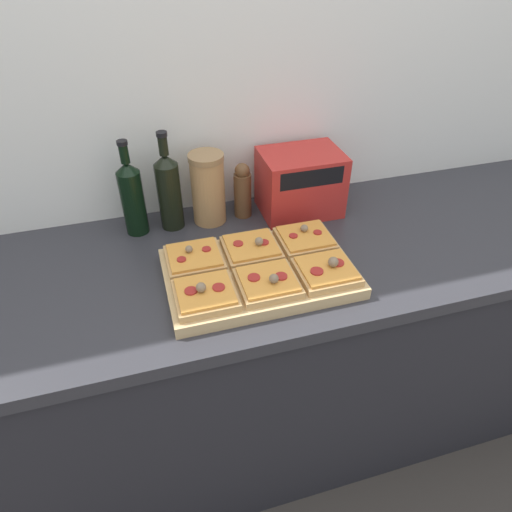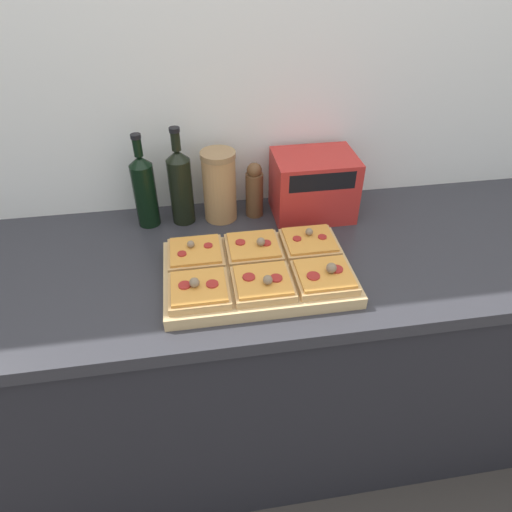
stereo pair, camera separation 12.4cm
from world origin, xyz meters
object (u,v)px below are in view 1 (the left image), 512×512
Objects in this scene: grain_jar_tall at (208,188)px; pepper_mill at (243,191)px; olive_oil_bottle at (132,197)px; toaster_oven at (300,182)px; cutting_board at (259,273)px; wine_bottle at (169,190)px.

pepper_mill is at bearing 0.00° from grain_jar_tall.
olive_oil_bottle reaches higher than toaster_oven.
toaster_oven is (0.53, -0.02, -0.02)m from olive_oil_bottle.
grain_jar_tall is 1.24× the size of pepper_mill.
grain_jar_tall is 0.82× the size of toaster_oven.
cutting_board is 1.61× the size of wine_bottle.
olive_oil_bottle reaches higher than cutting_board.
olive_oil_bottle is 0.34m from pepper_mill.
toaster_oven reaches higher than cutting_board.
grain_jar_tall is (0.23, 0.00, -0.01)m from olive_oil_bottle.
olive_oil_bottle is at bearing 180.00° from grain_jar_tall.
grain_jar_tall reaches higher than toaster_oven.
olive_oil_bottle reaches higher than pepper_mill.
olive_oil_bottle is 0.53m from toaster_oven.
wine_bottle is at bearing 180.00° from grain_jar_tall.
cutting_board is at bearing -126.93° from toaster_oven.
olive_oil_bottle is 0.23m from grain_jar_tall.
wine_bottle reaches higher than grain_jar_tall.
toaster_oven is at bearing -4.20° from grain_jar_tall.
cutting_board is at bearing -47.61° from olive_oil_bottle.
wine_bottle is at bearing 0.00° from olive_oil_bottle.
wine_bottle is 1.12× the size of toaster_oven.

